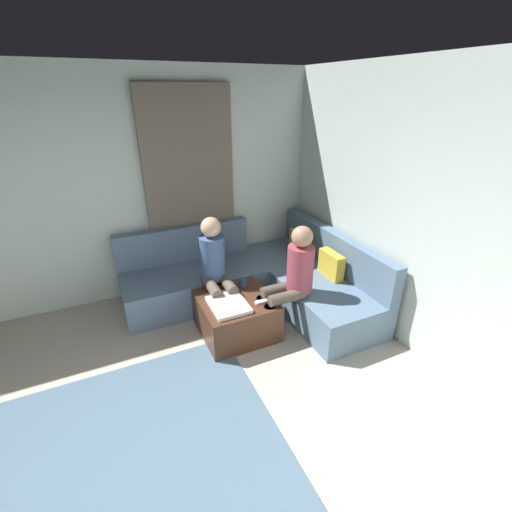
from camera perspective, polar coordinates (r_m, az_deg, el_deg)
name	(u,v)px	position (r m, az deg, el deg)	size (l,w,h in m)	color
wall_back	(507,249)	(3.21, 35.76, 0.92)	(6.00, 0.12, 2.70)	silver
wall_left	(74,196)	(4.44, -27.53, 8.65)	(0.12, 6.00, 2.70)	silver
curtain_panel	(191,194)	(4.49, -10.53, 9.93)	(0.06, 1.10, 2.50)	#726659
area_rug	(135,502)	(2.88, -19.15, -33.65)	(2.60, 2.20, 0.01)	slate
sectional_couch	(259,279)	(4.37, 0.46, -3.84)	(2.10, 2.55, 0.87)	slate
ottoman	(236,315)	(3.85, -3.25, -9.65)	(0.76, 0.76, 0.42)	#4C2D1E
folded_blanket	(228,305)	(3.61, -4.52, -7.94)	(0.44, 0.36, 0.04)	white
coffee_mug	(243,282)	(3.94, -2.10, -4.28)	(0.08, 0.08, 0.10)	#334C72
game_remote	(262,302)	(3.66, 0.95, -7.46)	(0.05, 0.15, 0.02)	white
person_on_couch_back	(292,276)	(3.68, 5.88, -3.32)	(0.30, 0.60, 1.20)	brown
person_on_couch_side	(216,267)	(3.88, -6.59, -1.76)	(0.60, 0.30, 1.20)	brown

